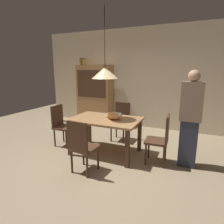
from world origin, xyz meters
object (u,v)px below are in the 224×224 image
at_px(dining_table, 105,123).
at_px(cat_sleeping, 114,116).
at_px(book_yellow_short, 84,62).
at_px(chair_far_back, 121,120).
at_px(hutch_bookcase, 95,96).
at_px(book_brown_thick, 83,62).
at_px(chair_left_side, 61,123).
at_px(person_standing, 190,120).
at_px(pendant_lamp, 105,73).
at_px(chair_near_front, 82,145).
at_px(chair_right_side, 161,137).

relative_size(dining_table, cat_sleeping, 3.46).
bearing_deg(book_yellow_short, chair_far_back, -31.60).
bearing_deg(hutch_bookcase, book_brown_thick, 179.79).
xyz_separation_m(chair_left_side, person_standing, (2.72, 0.12, 0.36)).
bearing_deg(cat_sleeping, person_standing, 4.08).
distance_m(dining_table, pendant_lamp, 1.01).
bearing_deg(chair_left_side, chair_near_front, -38.01).
height_order(chair_far_back, hutch_bookcase, hutch_bookcase).
relative_size(cat_sleeping, book_yellow_short, 2.02).
distance_m(chair_right_side, cat_sleeping, 0.99).
relative_size(chair_left_side, book_yellow_short, 4.65).
height_order(chair_right_side, chair_left_side, same).
bearing_deg(pendant_lamp, chair_left_side, -179.93).
height_order(chair_far_back, book_yellow_short, book_yellow_short).
distance_m(chair_right_side, hutch_bookcase, 3.08).
bearing_deg(book_brown_thick, chair_left_side, -73.05).
relative_size(chair_right_side, cat_sleeping, 2.30).
height_order(chair_near_front, person_standing, person_standing).
relative_size(chair_left_side, hutch_bookcase, 0.50).
xyz_separation_m(chair_far_back, hutch_bookcase, (-1.29, 1.00, 0.38)).
bearing_deg(person_standing, cat_sleeping, -175.92).
height_order(chair_left_side, pendant_lamp, pendant_lamp).
relative_size(cat_sleeping, pendant_lamp, 0.31).
bearing_deg(book_yellow_short, chair_left_side, -74.99).
height_order(pendant_lamp, person_standing, pendant_lamp).
bearing_deg(cat_sleeping, book_brown_thick, 135.50).
height_order(chair_right_side, pendant_lamp, pendant_lamp).
bearing_deg(chair_far_back, cat_sleeping, -77.45).
xyz_separation_m(chair_near_front, book_brown_thick, (-1.70, 2.76, 1.45)).
bearing_deg(book_yellow_short, hutch_bookcase, -0.25).
bearing_deg(hutch_bookcase, chair_right_side, -37.89).
distance_m(book_brown_thick, book_yellow_short, 0.07).
xyz_separation_m(book_brown_thick, person_standing, (3.29, -1.76, -1.09)).
bearing_deg(chair_right_side, dining_table, -179.75).
bearing_deg(chair_near_front, book_yellow_short, 120.50).
height_order(cat_sleeping, person_standing, person_standing).
height_order(book_brown_thick, book_yellow_short, book_brown_thick).
bearing_deg(chair_right_side, cat_sleeping, 178.92).
xyz_separation_m(cat_sleeping, pendant_lamp, (-0.19, -0.02, 0.84)).
relative_size(chair_left_side, book_brown_thick, 3.88).
bearing_deg(book_yellow_short, pendant_lamp, -49.07).
bearing_deg(dining_table, book_yellow_short, 130.93).
distance_m(dining_table, book_brown_thick, 2.86).
bearing_deg(chair_left_side, book_brown_thick, 106.95).
height_order(chair_left_side, book_yellow_short, book_yellow_short).
height_order(chair_left_side, hutch_bookcase, hutch_bookcase).
xyz_separation_m(chair_right_side, person_standing, (0.46, 0.12, 0.36)).
bearing_deg(dining_table, person_standing, 4.40).
bearing_deg(book_yellow_short, cat_sleeping, -45.56).
bearing_deg(hutch_bookcase, chair_near_front, -65.16).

